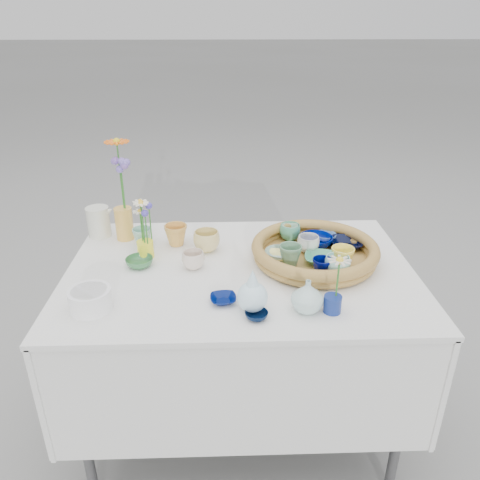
{
  "coord_description": "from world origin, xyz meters",
  "views": [
    {
      "loc": [
        -0.05,
        -1.5,
        1.59
      ],
      "look_at": [
        0.0,
        0.02,
        0.87
      ],
      "focal_mm": 35.0,
      "sensor_mm": 36.0,
      "label": 1
    }
  ],
  "objects_px": {
    "display_table": "(240,422)",
    "tall_vase_yellow": "(124,224)",
    "wicker_tray": "(315,252)",
    "bud_vase_seafoam": "(307,296)"
  },
  "relations": [
    {
      "from": "display_table",
      "to": "tall_vase_yellow",
      "type": "xyz_separation_m",
      "value": [
        -0.47,
        0.27,
        0.83
      ]
    },
    {
      "from": "display_table",
      "to": "wicker_tray",
      "type": "relative_size",
      "value": 2.66
    },
    {
      "from": "tall_vase_yellow",
      "to": "display_table",
      "type": "bearing_deg",
      "value": -30.2
    },
    {
      "from": "display_table",
      "to": "wicker_tray",
      "type": "bearing_deg",
      "value": 10.12
    },
    {
      "from": "wicker_tray",
      "to": "display_table",
      "type": "bearing_deg",
      "value": -169.88
    },
    {
      "from": "wicker_tray",
      "to": "tall_vase_yellow",
      "type": "bearing_deg",
      "value": 163.49
    },
    {
      "from": "bud_vase_seafoam",
      "to": "tall_vase_yellow",
      "type": "xyz_separation_m",
      "value": [
        -0.66,
        0.55,
        0.01
      ]
    },
    {
      "from": "display_table",
      "to": "wicker_tray",
      "type": "xyz_separation_m",
      "value": [
        0.28,
        0.05,
        0.8
      ]
    },
    {
      "from": "wicker_tray",
      "to": "bud_vase_seafoam",
      "type": "relative_size",
      "value": 4.45
    },
    {
      "from": "bud_vase_seafoam",
      "to": "tall_vase_yellow",
      "type": "height_order",
      "value": "tall_vase_yellow"
    }
  ]
}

